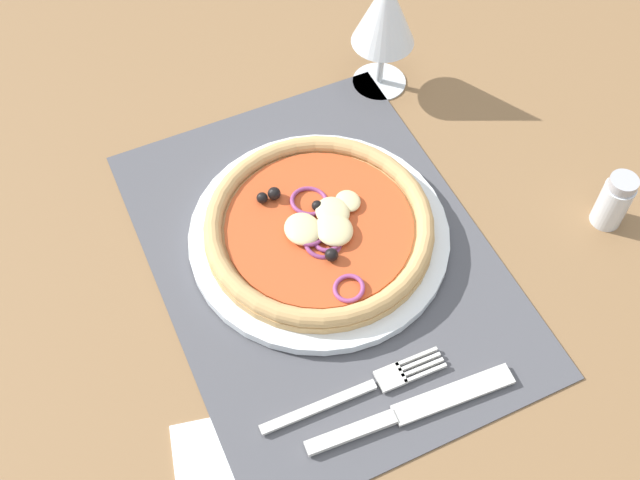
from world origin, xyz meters
The scene contains 8 objects.
ground_plane centered at (0.00, 0.00, -1.20)cm, with size 190.00×140.00×2.40cm, color olive.
placemat centered at (0.00, 0.00, 0.20)cm, with size 44.19×32.57×0.40cm, color #4C4C51.
plate centered at (-2.15, 0.59, 0.96)cm, with size 26.64×26.64×1.12cm, color white.
pizza centered at (-2.13, 0.60, 2.62)cm, with size 23.26×23.26×2.65cm.
fork centered at (14.64, -2.66, 0.62)cm, with size 2.33×18.03×0.44cm.
knife centered at (18.29, 0.43, 0.65)cm, with size 2.95×20.06×0.62cm.
wine_glass centered at (-20.10, 16.82, 10.32)cm, with size 7.20×7.20×14.90cm.
pepper_shaker centered at (8.02, 29.03, 3.25)cm, with size 3.20×3.20×6.70cm.
Camera 1 is at (38.67, -18.17, 65.97)cm, focal length 43.39 mm.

